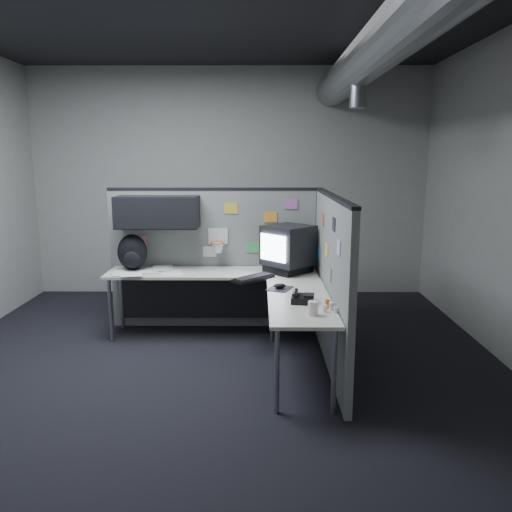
{
  "coord_description": "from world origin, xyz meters",
  "views": [
    {
      "loc": [
        0.42,
        -4.37,
        1.97
      ],
      "look_at": [
        0.39,
        0.35,
        1.03
      ],
      "focal_mm": 35.0,
      "sensor_mm": 36.0,
      "label": 1
    }
  ],
  "objects_px": {
    "backpack": "(132,253)",
    "monitor": "(288,248)",
    "desk": "(233,288)",
    "phone": "(302,298)",
    "keyboard": "(253,278)"
  },
  "relations": [
    {
      "from": "backpack",
      "to": "monitor",
      "type": "bearing_deg",
      "value": 6.71
    },
    {
      "from": "desk",
      "to": "backpack",
      "type": "distance_m",
      "value": 1.22
    },
    {
      "from": "monitor",
      "to": "phone",
      "type": "distance_m",
      "value": 1.18
    },
    {
      "from": "keyboard",
      "to": "phone",
      "type": "xyz_separation_m",
      "value": [
        0.43,
        -0.79,
        0.02
      ]
    },
    {
      "from": "monitor",
      "to": "backpack",
      "type": "height_order",
      "value": "monitor"
    },
    {
      "from": "phone",
      "to": "backpack",
      "type": "height_order",
      "value": "backpack"
    },
    {
      "from": "desk",
      "to": "phone",
      "type": "bearing_deg",
      "value": -53.96
    },
    {
      "from": "phone",
      "to": "monitor",
      "type": "bearing_deg",
      "value": 110.72
    },
    {
      "from": "keyboard",
      "to": "backpack",
      "type": "xyz_separation_m",
      "value": [
        -1.35,
        0.43,
        0.18
      ]
    },
    {
      "from": "desk",
      "to": "keyboard",
      "type": "xyz_separation_m",
      "value": [
        0.22,
        -0.1,
        0.14
      ]
    },
    {
      "from": "monitor",
      "to": "backpack",
      "type": "relative_size",
      "value": 1.58
    },
    {
      "from": "keyboard",
      "to": "phone",
      "type": "height_order",
      "value": "phone"
    },
    {
      "from": "desk",
      "to": "monitor",
      "type": "bearing_deg",
      "value": 23.76
    },
    {
      "from": "desk",
      "to": "phone",
      "type": "distance_m",
      "value": 1.12
    },
    {
      "from": "keyboard",
      "to": "phone",
      "type": "relative_size",
      "value": 1.96
    }
  ]
}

